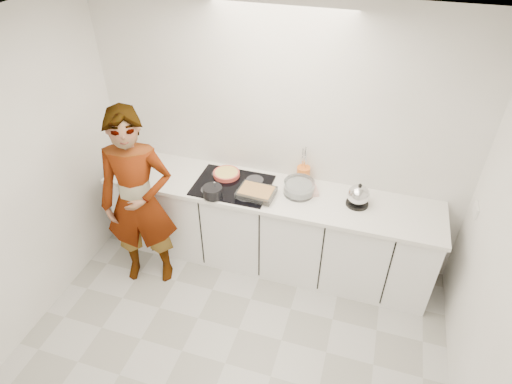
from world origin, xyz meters
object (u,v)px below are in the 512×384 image
(baking_dish, at_px, (256,192))
(utensil_crock, at_px, (303,174))
(mixing_bowl, at_px, (299,188))
(kettle, at_px, (358,196))
(cook, at_px, (138,202))
(tart_dish, at_px, (226,174))
(saucepan, at_px, (213,192))
(hob, at_px, (233,185))

(baking_dish, relative_size, utensil_crock, 2.19)
(mixing_bowl, relative_size, kettle, 1.40)
(cook, bearing_deg, tart_dish, 28.36)
(saucepan, relative_size, cook, 0.10)
(hob, relative_size, mixing_bowl, 2.03)
(saucepan, relative_size, mixing_bowl, 0.53)
(mixing_bowl, relative_size, utensil_crock, 2.22)
(hob, relative_size, cook, 0.39)
(hob, bearing_deg, baking_dish, -19.71)
(mixing_bowl, bearing_deg, hob, -173.87)
(baking_dish, bearing_deg, hob, 160.29)
(tart_dish, relative_size, saucepan, 1.68)
(hob, xyz_separation_m, saucepan, (-0.11, -0.23, 0.06))
(hob, distance_m, mixing_bowl, 0.64)
(mixing_bowl, bearing_deg, utensil_crock, 91.48)
(baking_dish, distance_m, utensil_crock, 0.52)
(saucepan, bearing_deg, baking_dish, 18.55)
(kettle, bearing_deg, hob, -177.20)
(utensil_crock, xyz_separation_m, cook, (-1.36, -0.79, -0.07))
(hob, relative_size, saucepan, 3.83)
(baking_dish, xyz_separation_m, cook, (-1.00, -0.41, -0.04))
(cook, bearing_deg, kettle, -0.78)
(kettle, bearing_deg, utensil_crock, 158.27)
(hob, distance_m, saucepan, 0.26)
(hob, bearing_deg, mixing_bowl, 6.13)
(kettle, bearing_deg, saucepan, -167.65)
(baking_dish, bearing_deg, kettle, 9.64)
(baking_dish, relative_size, cook, 0.19)
(kettle, xyz_separation_m, utensil_crock, (-0.55, 0.22, -0.02))
(tart_dish, height_order, saucepan, saucepan)
(saucepan, xyz_separation_m, mixing_bowl, (0.75, 0.29, -0.00))
(saucepan, xyz_separation_m, cook, (-0.61, -0.29, -0.05))
(hob, height_order, tart_dish, tart_dish)
(saucepan, bearing_deg, hob, 63.19)
(kettle, distance_m, utensil_crock, 0.59)
(utensil_crock, bearing_deg, cook, -149.87)
(hob, xyz_separation_m, utensil_crock, (0.63, 0.28, 0.07))
(hob, xyz_separation_m, kettle, (1.18, 0.06, 0.09))
(tart_dish, distance_m, saucepan, 0.35)
(saucepan, distance_m, mixing_bowl, 0.80)
(hob, bearing_deg, saucepan, -116.81)
(cook, bearing_deg, hob, 17.67)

